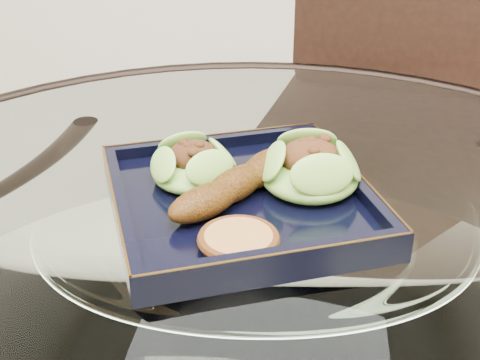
# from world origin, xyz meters

# --- Properties ---
(dining_chair) EXTENTS (0.53, 0.53, 1.04)m
(dining_chair) POSITION_xyz_m (0.19, 0.46, 0.58)
(dining_chair) COLOR black
(dining_chair) RESTS_ON ground
(navy_plate) EXTENTS (0.36, 0.36, 0.02)m
(navy_plate) POSITION_xyz_m (-0.02, 0.06, 0.77)
(navy_plate) COLOR black
(navy_plate) RESTS_ON dining_table
(lettuce_wrap_left) EXTENTS (0.11, 0.11, 0.03)m
(lettuce_wrap_left) POSITION_xyz_m (-0.08, 0.08, 0.80)
(lettuce_wrap_left) COLOR #5EAE32
(lettuce_wrap_left) RESTS_ON navy_plate
(lettuce_wrap_right) EXTENTS (0.13, 0.13, 0.04)m
(lettuce_wrap_right) POSITION_xyz_m (0.05, 0.09, 0.80)
(lettuce_wrap_right) COLOR #56932A
(lettuce_wrap_right) RESTS_ON navy_plate
(roasted_plantain) EXTENTS (0.13, 0.17, 0.03)m
(roasted_plantain) POSITION_xyz_m (-0.03, 0.05, 0.80)
(roasted_plantain) COLOR #61340A
(roasted_plantain) RESTS_ON navy_plate
(crumb_patty) EXTENTS (0.08, 0.08, 0.01)m
(crumb_patty) POSITION_xyz_m (-0.01, -0.04, 0.79)
(crumb_patty) COLOR #C47E41
(crumb_patty) RESTS_ON navy_plate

